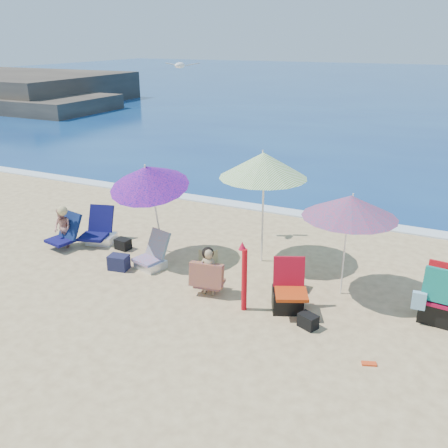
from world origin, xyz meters
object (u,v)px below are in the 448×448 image
at_px(umbrella_striped, 263,165).
at_px(person_left, 63,228).
at_px(chair_rainbow, 152,258).
at_px(camp_chair_right, 438,301).
at_px(umbrella_blue, 148,177).
at_px(furled_umbrella, 244,273).
at_px(umbrella_turquoise, 350,207).
at_px(camp_chair_left, 288,295).
at_px(person_center, 208,273).
at_px(chair_navy, 100,233).
at_px(seagull, 180,65).

height_order(umbrella_striped, person_left, umbrella_striped).
relative_size(chair_rainbow, camp_chair_right, 0.75).
distance_m(umbrella_blue, furled_umbrella, 2.96).
xyz_separation_m(umbrella_turquoise, chair_rainbow, (-3.73, -0.58, -1.47)).
bearing_deg(camp_chair_right, person_left, -178.28).
distance_m(umbrella_striped, camp_chair_left, 2.69).
distance_m(camp_chair_left, person_left, 5.37).
distance_m(camp_chair_right, person_center, 3.87).
xyz_separation_m(chair_navy, camp_chair_left, (4.81, -1.03, 0.06)).
height_order(umbrella_striped, camp_chair_left, umbrella_striped).
relative_size(camp_chair_right, seagull, 1.46).
relative_size(person_center, seagull, 1.30).
xyz_separation_m(camp_chair_right, seagull, (-5.60, 1.55, 3.46)).
distance_m(umbrella_blue, chair_rainbow, 1.64).
relative_size(chair_rainbow, camp_chair_left, 0.81).
xyz_separation_m(person_center, seagull, (-1.81, 2.35, 3.39)).
bearing_deg(seagull, chair_rainbow, -81.58).
height_order(umbrella_blue, furled_umbrella, umbrella_blue).
distance_m(umbrella_blue, camp_chair_left, 3.64).
relative_size(umbrella_striped, camp_chair_left, 2.52).
distance_m(umbrella_turquoise, camp_chair_right, 2.08).
distance_m(chair_rainbow, person_left, 2.34).
height_order(umbrella_turquoise, umbrella_striped, umbrella_striped).
relative_size(chair_rainbow, person_left, 0.76).
height_order(furled_umbrella, seagull, seagull).
bearing_deg(umbrella_striped, camp_chair_left, -55.64).
bearing_deg(chair_navy, person_left, -133.92).
distance_m(furled_umbrella, camp_chair_left, 0.86).
bearing_deg(person_center, chair_navy, 161.35).
distance_m(umbrella_turquoise, furled_umbrella, 2.16).
bearing_deg(seagull, furled_umbrella, -44.53).
xyz_separation_m(furled_umbrella, seagull, (-2.60, 2.56, 3.14)).
xyz_separation_m(furled_umbrella, person_center, (-0.79, 0.21, -0.25)).
relative_size(umbrella_turquoise, chair_rainbow, 2.51).
height_order(furled_umbrella, person_left, furled_umbrella).
relative_size(furled_umbrella, person_center, 1.39).
bearing_deg(umbrella_turquoise, chair_navy, 179.77).
bearing_deg(chair_rainbow, camp_chair_right, 2.91).
height_order(chair_navy, camp_chair_left, camp_chair_left).
height_order(umbrella_turquoise, camp_chair_right, umbrella_turquoise).
distance_m(chair_navy, seagull, 4.10).
bearing_deg(chair_navy, umbrella_striped, 10.17).
height_order(camp_chair_left, person_left, person_left).
xyz_separation_m(chair_navy, seagull, (1.51, 1.22, 3.61)).
distance_m(umbrella_striped, chair_navy, 4.14).
height_order(chair_navy, seagull, seagull).
bearing_deg(person_left, seagull, 40.98).
height_order(furled_umbrella, camp_chair_left, furled_umbrella).
distance_m(umbrella_turquoise, person_center, 2.74).
relative_size(chair_navy, person_left, 0.93).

